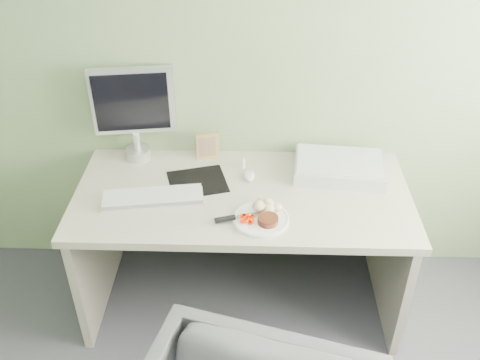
{
  "coord_description": "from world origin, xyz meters",
  "views": [
    {
      "loc": [
        0.05,
        -0.42,
        2.23
      ],
      "look_at": [
        -0.01,
        1.5,
        0.89
      ],
      "focal_mm": 40.0,
      "sensor_mm": 36.0,
      "label": 1
    }
  ],
  "objects_px": {
    "monitor": "(134,109)",
    "plate": "(261,219)",
    "desk": "(242,223)",
    "scanner": "(339,168)"
  },
  "relations": [
    {
      "from": "desk",
      "to": "monitor",
      "type": "relative_size",
      "value": 3.26
    },
    {
      "from": "scanner",
      "to": "monitor",
      "type": "relative_size",
      "value": 0.89
    },
    {
      "from": "desk",
      "to": "scanner",
      "type": "relative_size",
      "value": 3.66
    },
    {
      "from": "scanner",
      "to": "monitor",
      "type": "height_order",
      "value": "monitor"
    },
    {
      "from": "desk",
      "to": "plate",
      "type": "bearing_deg",
      "value": -66.73
    },
    {
      "from": "monitor",
      "to": "plate",
      "type": "bearing_deg",
      "value": -47.32
    },
    {
      "from": "desk",
      "to": "plate",
      "type": "xyz_separation_m",
      "value": [
        0.09,
        -0.2,
        0.19
      ]
    },
    {
      "from": "scanner",
      "to": "monitor",
      "type": "xyz_separation_m",
      "value": [
        -1.03,
        0.13,
        0.24
      ]
    },
    {
      "from": "monitor",
      "to": "desk",
      "type": "bearing_deg",
      "value": -37.92
    },
    {
      "from": "desk",
      "to": "scanner",
      "type": "xyz_separation_m",
      "value": [
        0.48,
        0.18,
        0.22
      ]
    }
  ]
}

